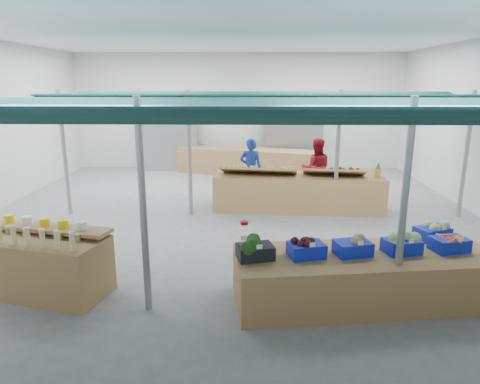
{
  "coord_description": "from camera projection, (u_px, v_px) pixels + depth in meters",
  "views": [
    {
      "loc": [
        0.45,
        -9.51,
        3.16
      ],
      "look_at": [
        0.26,
        -1.6,
        1.12
      ],
      "focal_mm": 32.0,
      "sensor_mm": 36.0,
      "label": 1
    }
  ],
  "objects": [
    {
      "name": "awnings",
      "position": [
        268.0,
        104.0,
        7.6
      ],
      "size": [
        9.5,
        7.08,
        0.3
      ],
      "color": "#0A272D",
      "rests_on": "pole_grid"
    },
    {
      "name": "crate_extra",
      "position": [
        432.0,
        230.0,
        6.76
      ],
      "size": [
        0.6,
        0.51,
        0.32
      ],
      "rotation": [
        0.0,
        0.0,
        0.39
      ],
      "color": "#1022B2",
      "rests_on": "veg_counter"
    },
    {
      "name": "vendor_left",
      "position": [
        251.0,
        169.0,
        11.81
      ],
      "size": [
        0.64,
        0.44,
        1.69
      ],
      "primitive_type": "imported",
      "rotation": [
        0.0,
        0.0,
        3.07
      ],
      "color": "#172E9B",
      "rests_on": "floor"
    },
    {
      "name": "far_counter",
      "position": [
        248.0,
        162.0,
        15.0
      ],
      "size": [
        5.1,
        2.47,
        0.91
      ],
      "primitive_type": "cube",
      "rotation": [
        0.0,
        0.0,
        -0.3
      ],
      "color": "olive",
      "rests_on": "floor"
    },
    {
      "name": "apple_heap_yellow",
      "position": [
        258.0,
        169.0,
        10.65
      ],
      "size": [
        1.98,
        0.95,
        0.27
      ],
      "rotation": [
        0.0,
        0.0,
        -0.14
      ],
      "color": "#997247",
      "rests_on": "fruit_counter"
    },
    {
      "name": "hall",
      "position": [
        233.0,
        103.0,
        10.74
      ],
      "size": [
        13.0,
        13.0,
        13.0
      ],
      "color": "silver",
      "rests_on": "ground"
    },
    {
      "name": "pole_ribbon",
      "position": [
        244.0,
        224.0,
        6.45
      ],
      "size": [
        0.12,
        0.12,
        0.28
      ],
      "color": "#B10B14",
      "rests_on": "pole_grid"
    },
    {
      "name": "pineapple",
      "position": [
        378.0,
        170.0,
        10.38
      ],
      "size": [
        0.14,
        0.14,
        0.39
      ],
      "rotation": [
        0.0,
        0.0,
        -0.14
      ],
      "color": "#8C6019",
      "rests_on": "fruit_counter"
    },
    {
      "name": "back_shelving_right",
      "position": [
        293.0,
        143.0,
        15.52
      ],
      "size": [
        2.0,
        0.5,
        2.0
      ],
      "primitive_type": "cube",
      "color": "#B23F33",
      "rests_on": "floor"
    },
    {
      "name": "floor",
      "position": [
        231.0,
        221.0,
        10.01
      ],
      "size": [
        13.0,
        13.0,
        0.0
      ],
      "primitive_type": "plane",
      "color": "slate",
      "rests_on": "ground"
    },
    {
      "name": "apple_heap_red",
      "position": [
        334.0,
        170.0,
        10.48
      ],
      "size": [
        1.58,
        0.9,
        0.27
      ],
      "rotation": [
        0.0,
        0.0,
        -0.14
      ],
      "color": "#997247",
      "rests_on": "fruit_counter"
    },
    {
      "name": "crate_broccoli",
      "position": [
        255.0,
        248.0,
        6.02
      ],
      "size": [
        0.57,
        0.46,
        0.35
      ],
      "rotation": [
        0.0,
        0.0,
        0.25
      ],
      "color": "black",
      "rests_on": "veg_counter"
    },
    {
      "name": "pole_grid",
      "position": [
        267.0,
        158.0,
        7.84
      ],
      "size": [
        10.0,
        4.6,
        3.0
      ],
      "color": "gray",
      "rests_on": "floor"
    },
    {
      "name": "crate_beets",
      "position": [
        306.0,
        248.0,
        6.1
      ],
      "size": [
        0.57,
        0.46,
        0.29
      ],
      "rotation": [
        0.0,
        0.0,
        0.25
      ],
      "color": "#1022B2",
      "rests_on": "veg_counter"
    },
    {
      "name": "fruit_counter",
      "position": [
        298.0,
        193.0,
        10.81
      ],
      "size": [
        4.27,
        1.29,
        0.9
      ],
      "primitive_type": "cube",
      "rotation": [
        0.0,
        0.0,
        -0.07
      ],
      "color": "olive",
      "rests_on": "floor"
    },
    {
      "name": "back_shelving_left",
      "position": [
        170.0,
        143.0,
        15.63
      ],
      "size": [
        2.0,
        0.5,
        2.0
      ],
      "primitive_type": "cube",
      "color": "#B23F33",
      "rests_on": "floor"
    },
    {
      "name": "crate_carrots",
      "position": [
        449.0,
        244.0,
        6.31
      ],
      "size": [
        0.57,
        0.46,
        0.29
      ],
      "rotation": [
        0.0,
        0.0,
        0.25
      ],
      "color": "#1022B2",
      "rests_on": "veg_counter"
    },
    {
      "name": "veg_counter",
      "position": [
        364.0,
        277.0,
        6.31
      ],
      "size": [
        3.92,
        1.73,
        0.74
      ],
      "primitive_type": "cube",
      "rotation": [
        0.0,
        0.0,
        0.12
      ],
      "color": "olive",
      "rests_on": "floor"
    },
    {
      "name": "bottle_shelf",
      "position": [
        43.0,
        263.0,
        6.53
      ],
      "size": [
        2.16,
        1.58,
        1.17
      ],
      "rotation": [
        0.0,
        0.0,
        -0.24
      ],
      "color": "olive",
      "rests_on": "floor"
    },
    {
      "name": "crate_cabbage",
      "position": [
        402.0,
        242.0,
        6.23
      ],
      "size": [
        0.57,
        0.46,
        0.35
      ],
      "rotation": [
        0.0,
        0.0,
        0.25
      ],
      "color": "#1022B2",
      "rests_on": "veg_counter"
    },
    {
      "name": "vendor_right",
      "position": [
        316.0,
        169.0,
        11.76
      ],
      "size": [
        0.86,
        0.69,
        1.69
      ],
      "primitive_type": "imported",
      "rotation": [
        0.0,
        0.0,
        3.07
      ],
      "color": "maroon",
      "rests_on": "floor"
    },
    {
      "name": "crate_celeriac",
      "position": [
        353.0,
        245.0,
        6.16
      ],
      "size": [
        0.57,
        0.46,
        0.31
      ],
      "rotation": [
        0.0,
        0.0,
        0.25
      ],
      "color": "#1022B2",
      "rests_on": "veg_counter"
    },
    {
      "name": "sparrow",
      "position": [
        244.0,
        246.0,
        5.86
      ],
      "size": [
        0.12,
        0.09,
        0.11
      ],
      "rotation": [
        0.0,
        0.0,
        0.25
      ],
      "color": "brown",
      "rests_on": "crate_broccoli"
    }
  ]
}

